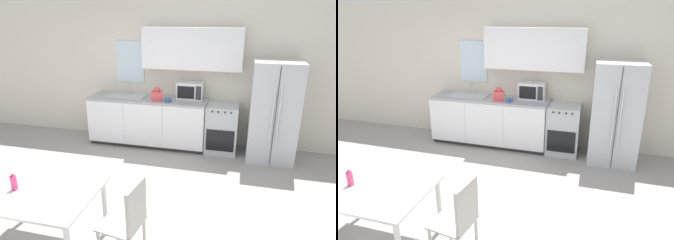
{
  "view_description": "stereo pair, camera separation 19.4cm",
  "coord_description": "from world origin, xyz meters",
  "views": [
    {
      "loc": [
        1.32,
        -3.24,
        2.44
      ],
      "look_at": [
        0.39,
        0.59,
        1.05
      ],
      "focal_mm": 32.0,
      "sensor_mm": 36.0,
      "label": 1
    },
    {
      "loc": [
        1.51,
        -3.19,
        2.44
      ],
      "look_at": [
        0.39,
        0.59,
        1.05
      ],
      "focal_mm": 32.0,
      "sensor_mm": 36.0,
      "label": 2
    }
  ],
  "objects": [
    {
      "name": "drink_bottle",
      "position": [
        -0.87,
        -0.99,
        0.81
      ],
      "size": [
        0.07,
        0.07,
        0.21
      ],
      "color": "#DB386B",
      "rests_on": "dining_table"
    },
    {
      "name": "grocery_bag_0",
      "position": [
        -0.14,
        1.9,
        1.05
      ],
      "size": [
        0.24,
        0.21,
        0.25
      ],
      "rotation": [
        0.0,
        0.0,
        0.25
      ],
      "color": "#D14C4C",
      "rests_on": "kitchen_counter"
    },
    {
      "name": "kitchen_counter",
      "position": [
        -0.36,
        2.02,
        0.47
      ],
      "size": [
        2.28,
        0.66,
        0.94
      ],
      "color": "#333333",
      "rests_on": "ground_plane"
    },
    {
      "name": "ground_plane",
      "position": [
        0.0,
        0.0,
        0.0
      ],
      "size": [
        12.0,
        12.0,
        0.0
      ],
      "primitive_type": "plane",
      "color": "gray"
    },
    {
      "name": "microwave",
      "position": [
        0.44,
        2.16,
        1.1
      ],
      "size": [
        0.49,
        0.32,
        0.31
      ],
      "color": "silver",
      "rests_on": "kitchen_counter"
    },
    {
      "name": "refrigerator",
      "position": [
        1.92,
        1.96,
        0.87
      ],
      "size": [
        0.79,
        0.81,
        1.73
      ],
      "color": "silver",
      "rests_on": "ground_plane"
    },
    {
      "name": "oven_range",
      "position": [
        1.06,
        2.04,
        0.45
      ],
      "size": [
        0.57,
        0.62,
        0.9
      ],
      "color": "#B7BABC",
      "rests_on": "ground_plane"
    },
    {
      "name": "kitchen_sink",
      "position": [
        -0.79,
        2.03,
        0.95
      ],
      "size": [
        0.73,
        0.45,
        0.22
      ],
      "color": "#B7BABC",
      "rests_on": "kitchen_counter"
    },
    {
      "name": "wall_back",
      "position": [
        0.07,
        2.34,
        1.44
      ],
      "size": [
        12.0,
        0.38,
        2.7
      ],
      "color": "beige",
      "rests_on": "ground_plane"
    },
    {
      "name": "dining_chair_side",
      "position": [
        0.36,
        -0.92,
        0.54
      ],
      "size": [
        0.45,
        0.45,
        0.93
      ],
      "rotation": [
        0.0,
        0.0,
        1.43
      ],
      "color": "beige",
      "rests_on": "ground_plane"
    },
    {
      "name": "coffee_mug",
      "position": [
        0.08,
        1.83,
        0.98
      ],
      "size": [
        0.12,
        0.09,
        0.08
      ],
      "color": "#335999",
      "rests_on": "kitchen_counter"
    },
    {
      "name": "dining_table",
      "position": [
        -0.62,
        -0.96,
        0.63
      ],
      "size": [
        1.21,
        0.88,
        0.72
      ],
      "color": "white",
      "rests_on": "ground_plane"
    }
  ]
}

